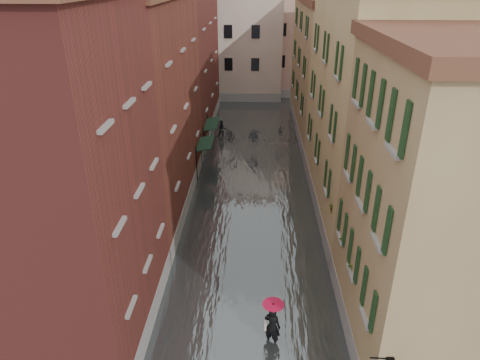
# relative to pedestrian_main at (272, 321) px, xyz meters

# --- Properties ---
(ground) EXTENTS (120.00, 120.00, 0.00)m
(ground) POSITION_rel_pedestrian_main_xyz_m (-0.97, 2.62, -1.21)
(ground) COLOR #5E5E61
(ground) RESTS_ON ground
(floodwater) EXTENTS (10.00, 60.00, 0.20)m
(floodwater) POSITION_rel_pedestrian_main_xyz_m (-0.97, 15.62, -1.11)
(floodwater) COLOR #464D4E
(floodwater) RESTS_ON ground
(building_left_near) EXTENTS (6.00, 8.00, 13.00)m
(building_left_near) POSITION_rel_pedestrian_main_xyz_m (-7.97, 0.62, 5.29)
(building_left_near) COLOR maroon
(building_left_near) RESTS_ON ground
(building_left_mid) EXTENTS (6.00, 14.00, 12.50)m
(building_left_mid) POSITION_rel_pedestrian_main_xyz_m (-7.97, 11.62, 5.04)
(building_left_mid) COLOR maroon
(building_left_mid) RESTS_ON ground
(building_left_far) EXTENTS (6.00, 16.00, 14.00)m
(building_left_far) POSITION_rel_pedestrian_main_xyz_m (-7.97, 26.62, 5.79)
(building_left_far) COLOR maroon
(building_left_far) RESTS_ON ground
(building_right_near) EXTENTS (6.00, 8.00, 11.50)m
(building_right_near) POSITION_rel_pedestrian_main_xyz_m (6.03, 0.62, 4.54)
(building_right_near) COLOR olive
(building_right_near) RESTS_ON ground
(building_right_mid) EXTENTS (6.00, 14.00, 13.00)m
(building_right_mid) POSITION_rel_pedestrian_main_xyz_m (6.03, 11.62, 5.29)
(building_right_mid) COLOR tan
(building_right_mid) RESTS_ON ground
(building_right_far) EXTENTS (6.00, 16.00, 11.50)m
(building_right_far) POSITION_rel_pedestrian_main_xyz_m (6.03, 26.62, 4.54)
(building_right_far) COLOR olive
(building_right_far) RESTS_ON ground
(building_end_cream) EXTENTS (12.00, 9.00, 13.00)m
(building_end_cream) POSITION_rel_pedestrian_main_xyz_m (-3.97, 40.62, 5.29)
(building_end_cream) COLOR beige
(building_end_cream) RESTS_ON ground
(building_end_pink) EXTENTS (10.00, 9.00, 12.00)m
(building_end_pink) POSITION_rel_pedestrian_main_xyz_m (5.03, 42.62, 4.79)
(building_end_pink) COLOR #A77D75
(building_end_pink) RESTS_ON ground
(awning_near) EXTENTS (1.09, 2.89, 2.80)m
(awning_near) POSITION_rel_pedestrian_main_xyz_m (-4.46, 16.14, 1.26)
(awning_near) COLOR #16321F
(awning_near) RESTS_ON ground
(awning_far) EXTENTS (1.09, 3.33, 2.80)m
(awning_far) POSITION_rel_pedestrian_main_xyz_m (-4.46, 20.67, 1.27)
(awning_far) COLOR #16321F
(awning_far) RESTS_ON ground
(window_planters) EXTENTS (0.59, 5.68, 0.84)m
(window_planters) POSITION_rel_pedestrian_main_xyz_m (3.15, 3.11, 2.30)
(window_planters) COLOR brown
(window_planters) RESTS_ON ground
(pedestrian_main) EXTENTS (0.89, 0.89, 2.06)m
(pedestrian_main) POSITION_rel_pedestrian_main_xyz_m (0.00, 0.00, 0.00)
(pedestrian_main) COLOR black
(pedestrian_main) RESTS_ON ground
(pedestrian_far) EXTENTS (0.93, 0.79, 1.67)m
(pedestrian_far) POSITION_rel_pedestrian_main_xyz_m (-3.88, 24.18, -0.37)
(pedestrian_far) COLOR black
(pedestrian_far) RESTS_ON ground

